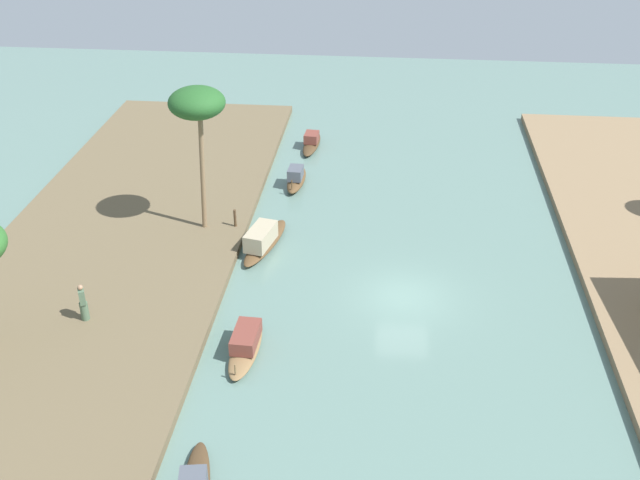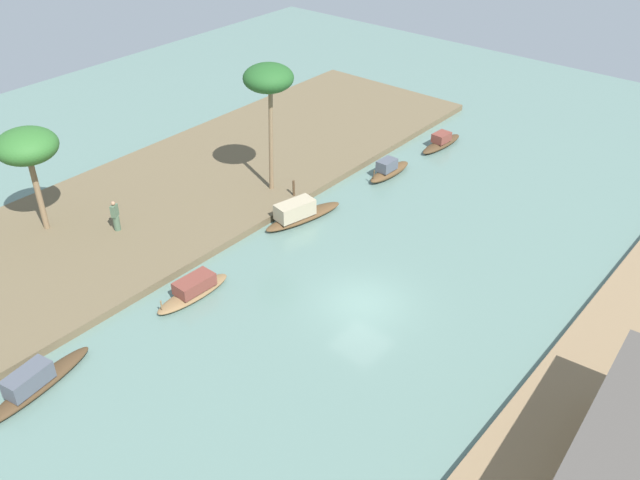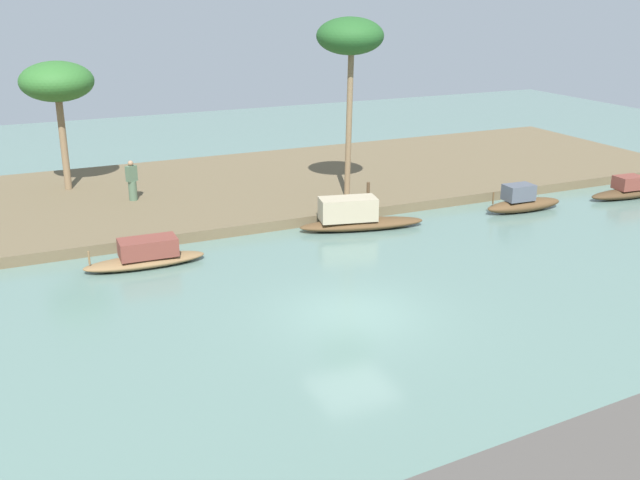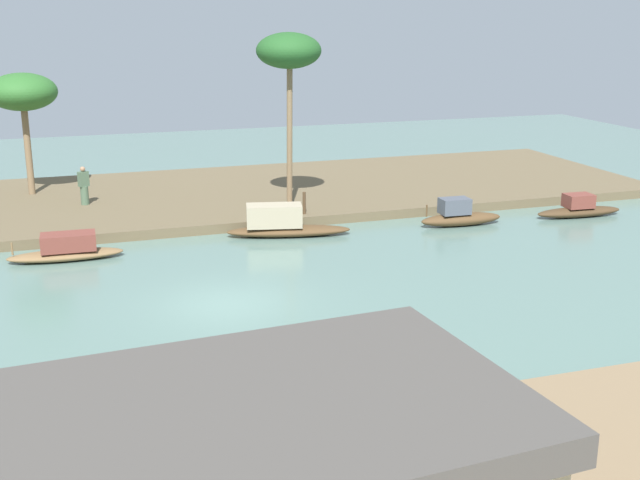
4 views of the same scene
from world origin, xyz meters
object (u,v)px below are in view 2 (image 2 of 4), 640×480
sampan_foreground (389,170)px  palm_tree_left_near (268,80)px  sampan_midstream (300,213)px  mooring_post (294,188)px  person_on_near_bank (116,217)px  palm_tree_left_far (27,147)px  sampan_with_tall_canopy (441,142)px  sampan_open_hull (35,383)px  sampan_near_left_bank (194,290)px

sampan_foreground → palm_tree_left_near: bearing=-29.4°
sampan_midstream → mooring_post: 2.31m
person_on_near_bank → mooring_post: size_ratio=1.81×
person_on_near_bank → palm_tree_left_far: 5.59m
person_on_near_bank → mooring_post: (-8.90, 4.82, -0.31)m
sampan_with_tall_canopy → person_on_near_bank: 22.24m
sampan_midstream → sampan_open_hull: 16.70m
sampan_foreground → sampan_midstream: bearing=-3.1°
person_on_near_bank → mooring_post: person_on_near_bank is taller
sampan_midstream → mooring_post: bearing=-117.9°
sampan_midstream → sampan_foreground: bearing=-172.8°
sampan_near_left_bank → palm_tree_left_near: palm_tree_left_near is taller
sampan_midstream → palm_tree_left_far: size_ratio=0.91×
sampan_with_tall_canopy → sampan_foreground: 5.80m
sampan_foreground → palm_tree_left_far: bearing=-28.7°
sampan_near_left_bank → mooring_post: mooring_post is taller
mooring_post → palm_tree_left_near: palm_tree_left_near is taller
mooring_post → palm_tree_left_far: 14.43m
sampan_midstream → sampan_near_left_bank: bearing=17.0°
person_on_near_bank → palm_tree_left_far: (2.31, -3.17, 3.98)m
sampan_midstream → person_on_near_bank: size_ratio=2.97×
sampan_foreground → sampan_near_left_bank: bearing=2.0°
sampan_foreground → palm_tree_left_near: 10.06m
sampan_near_left_bank → palm_tree_left_near: (-9.73, -3.86, 6.74)m
sampan_near_left_bank → palm_tree_left_far: palm_tree_left_far is taller
sampan_near_left_bank → person_on_near_bank: (-1.02, -7.20, 0.82)m
sampan_open_hull → sampan_near_left_bank: 8.26m
sampan_foreground → person_on_near_bank: person_on_near_bank is taller
palm_tree_left_near → sampan_with_tall_canopy: bearing=160.8°
sampan_near_left_bank → mooring_post: (-9.92, -2.38, 0.50)m
sampan_midstream → sampan_near_left_bank: size_ratio=1.24×
sampan_foreground → sampan_open_hull: bearing=1.7°
palm_tree_left_far → palm_tree_left_near: bearing=149.4°
sampan_near_left_bank → mooring_post: 10.21m
sampan_near_left_bank → person_on_near_bank: 7.32m
sampan_with_tall_canopy → sampan_midstream: (13.47, -1.03, 0.16)m
sampan_with_tall_canopy → sampan_near_left_bank: 21.91m
sampan_foreground → person_on_near_bank: size_ratio=2.12×
sampan_midstream → palm_tree_left_far: 14.53m
sampan_with_tall_canopy → person_on_near_bank: bearing=-16.4°
sampan_foreground → sampan_open_hull: size_ratio=0.69×
sampan_open_hull → mooring_post: bearing=177.9°
sampan_midstream → person_on_near_bank: (7.42, -6.56, 0.69)m
sampan_midstream → sampan_near_left_bank: 8.46m
sampan_with_tall_canopy → palm_tree_left_near: palm_tree_left_near is taller
person_on_near_bank → palm_tree_left_near: 11.05m
person_on_near_bank → palm_tree_left_near: size_ratio=0.23×
sampan_open_hull → person_on_near_bank: 11.66m
sampan_open_hull → palm_tree_left_far: size_ratio=0.94×
sampan_foreground → sampan_open_hull: 24.37m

